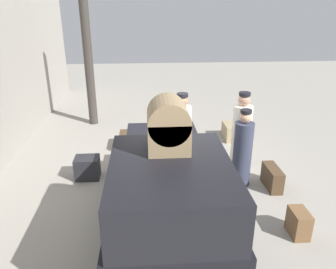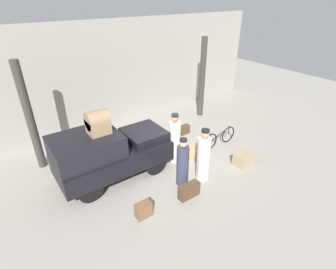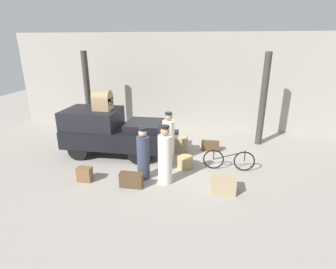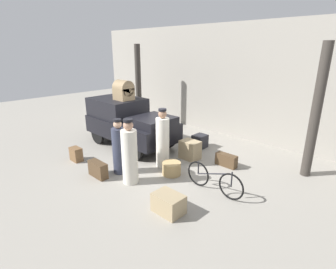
{
  "view_description": "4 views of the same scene",
  "coord_description": "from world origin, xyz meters",
  "px_view_note": "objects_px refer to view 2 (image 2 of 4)",
  "views": [
    {
      "loc": [
        -6.36,
        0.67,
        3.59
      ],
      "look_at": [
        0.2,
        0.2,
        0.95
      ],
      "focal_mm": 35.0,
      "sensor_mm": 36.0,
      "label": 1
    },
    {
      "loc": [
        -4.59,
        -6.45,
        5.46
      ],
      "look_at": [
        0.2,
        0.2,
        0.95
      ],
      "focal_mm": 28.0,
      "sensor_mm": 36.0,
      "label": 2
    },
    {
      "loc": [
        1.58,
        -8.47,
        4.02
      ],
      "look_at": [
        0.2,
        0.2,
        0.95
      ],
      "focal_mm": 28.0,
      "sensor_mm": 36.0,
      "label": 3
    },
    {
      "loc": [
        5.62,
        -5.45,
        3.53
      ],
      "look_at": [
        0.2,
        0.2,
        0.95
      ],
      "focal_mm": 28.0,
      "sensor_mm": 36.0,
      "label": 4
    }
  ],
  "objects_px": {
    "trunk_wicker_pale": "(244,159)",
    "trunk_umber_medium": "(182,130)",
    "suitcase_small_leather": "(142,133)",
    "suitcase_black_upright": "(189,191)",
    "bicycle": "(219,138)",
    "wicker_basket": "(191,153)",
    "trunk_large_brown": "(143,210)",
    "suitcase_tan_flat": "(164,139)",
    "porter_carrying_trunk": "(183,164)",
    "trunk_on_truck_roof": "(98,122)",
    "porter_lifting_near_truck": "(175,140)",
    "conductor_in_dark_uniform": "(203,157)",
    "truck": "(108,152)"
  },
  "relations": [
    {
      "from": "trunk_wicker_pale",
      "to": "trunk_umber_medium",
      "type": "xyz_separation_m",
      "value": [
        -0.39,
        3.03,
        -0.03
      ]
    },
    {
      "from": "suitcase_small_leather",
      "to": "suitcase_black_upright",
      "type": "bearing_deg",
      "value": -100.01
    },
    {
      "from": "bicycle",
      "to": "wicker_basket",
      "type": "bearing_deg",
      "value": -179.12
    },
    {
      "from": "trunk_large_brown",
      "to": "suitcase_tan_flat",
      "type": "relative_size",
      "value": 0.72
    },
    {
      "from": "suitcase_black_upright",
      "to": "trunk_large_brown",
      "type": "distance_m",
      "value": 1.52
    },
    {
      "from": "bicycle",
      "to": "trunk_umber_medium",
      "type": "bearing_deg",
      "value": 111.01
    },
    {
      "from": "bicycle",
      "to": "suitcase_tan_flat",
      "type": "relative_size",
      "value": 2.69
    },
    {
      "from": "bicycle",
      "to": "porter_carrying_trunk",
      "type": "bearing_deg",
      "value": -159.74
    },
    {
      "from": "bicycle",
      "to": "suitcase_tan_flat",
      "type": "xyz_separation_m",
      "value": [
        -1.81,
        1.26,
        -0.04
      ]
    },
    {
      "from": "trunk_wicker_pale",
      "to": "trunk_on_truck_roof",
      "type": "distance_m",
      "value": 5.17
    },
    {
      "from": "wicker_basket",
      "to": "trunk_wicker_pale",
      "type": "distance_m",
      "value": 1.88
    },
    {
      "from": "porter_carrying_trunk",
      "to": "suitcase_black_upright",
      "type": "xyz_separation_m",
      "value": [
        -0.22,
        -0.61,
        -0.52
      ]
    },
    {
      "from": "suitcase_small_leather",
      "to": "trunk_umber_medium",
      "type": "bearing_deg",
      "value": -24.45
    },
    {
      "from": "suitcase_black_upright",
      "to": "porter_carrying_trunk",
      "type": "bearing_deg",
      "value": 69.73
    },
    {
      "from": "porter_lifting_near_truck",
      "to": "trunk_large_brown",
      "type": "bearing_deg",
      "value": -144.09
    },
    {
      "from": "porter_carrying_trunk",
      "to": "porter_lifting_near_truck",
      "type": "relative_size",
      "value": 0.89
    },
    {
      "from": "conductor_in_dark_uniform",
      "to": "suitcase_black_upright",
      "type": "distance_m",
      "value": 1.2
    },
    {
      "from": "bicycle",
      "to": "conductor_in_dark_uniform",
      "type": "xyz_separation_m",
      "value": [
        -1.95,
        -1.15,
        0.47
      ]
    },
    {
      "from": "conductor_in_dark_uniform",
      "to": "trunk_large_brown",
      "type": "distance_m",
      "value": 2.54
    },
    {
      "from": "truck",
      "to": "conductor_in_dark_uniform",
      "type": "relative_size",
      "value": 2.0
    },
    {
      "from": "bicycle",
      "to": "porter_carrying_trunk",
      "type": "height_order",
      "value": "porter_carrying_trunk"
    },
    {
      "from": "porter_carrying_trunk",
      "to": "trunk_on_truck_roof",
      "type": "bearing_deg",
      "value": 138.48
    },
    {
      "from": "truck",
      "to": "trunk_umber_medium",
      "type": "xyz_separation_m",
      "value": [
        3.76,
        0.89,
        -0.74
      ]
    },
    {
      "from": "trunk_wicker_pale",
      "to": "suitcase_tan_flat",
      "type": "distance_m",
      "value": 3.14
    },
    {
      "from": "conductor_in_dark_uniform",
      "to": "trunk_umber_medium",
      "type": "relative_size",
      "value": 2.65
    },
    {
      "from": "trunk_umber_medium",
      "to": "trunk_large_brown",
      "type": "relative_size",
      "value": 1.52
    },
    {
      "from": "porter_carrying_trunk",
      "to": "bicycle",
      "type": "bearing_deg",
      "value": 20.26
    },
    {
      "from": "bicycle",
      "to": "trunk_wicker_pale",
      "type": "height_order",
      "value": "bicycle"
    },
    {
      "from": "conductor_in_dark_uniform",
      "to": "porter_lifting_near_truck",
      "type": "relative_size",
      "value": 0.98
    },
    {
      "from": "porter_lifting_near_truck",
      "to": "bicycle",
      "type": "bearing_deg",
      "value": -6.12
    },
    {
      "from": "wicker_basket",
      "to": "trunk_on_truck_roof",
      "type": "distance_m",
      "value": 3.7
    },
    {
      "from": "conductor_in_dark_uniform",
      "to": "trunk_umber_medium",
      "type": "distance_m",
      "value": 3.11
    },
    {
      "from": "trunk_umber_medium",
      "to": "trunk_on_truck_roof",
      "type": "distance_m",
      "value": 4.45
    },
    {
      "from": "suitcase_black_upright",
      "to": "trunk_wicker_pale",
      "type": "bearing_deg",
      "value": 3.23
    },
    {
      "from": "trunk_wicker_pale",
      "to": "suitcase_tan_flat",
      "type": "height_order",
      "value": "suitcase_tan_flat"
    },
    {
      "from": "porter_carrying_trunk",
      "to": "suitcase_small_leather",
      "type": "height_order",
      "value": "porter_carrying_trunk"
    },
    {
      "from": "suitcase_black_upright",
      "to": "truck",
      "type": "bearing_deg",
      "value": 122.93
    },
    {
      "from": "porter_carrying_trunk",
      "to": "trunk_on_truck_roof",
      "type": "relative_size",
      "value": 2.28
    },
    {
      "from": "trunk_wicker_pale",
      "to": "suitcase_small_leather",
      "type": "xyz_separation_m",
      "value": [
        -1.97,
        3.75,
        0.02
      ]
    },
    {
      "from": "bicycle",
      "to": "trunk_umber_medium",
      "type": "relative_size",
      "value": 2.47
    },
    {
      "from": "conductor_in_dark_uniform",
      "to": "suitcase_small_leather",
      "type": "height_order",
      "value": "conductor_in_dark_uniform"
    },
    {
      "from": "porter_carrying_trunk",
      "to": "suitcase_black_upright",
      "type": "relative_size",
      "value": 2.43
    },
    {
      "from": "wicker_basket",
      "to": "trunk_wicker_pale",
      "type": "xyz_separation_m",
      "value": [
        1.23,
        -1.42,
        0.04
      ]
    },
    {
      "from": "suitcase_black_upright",
      "to": "suitcase_small_leather",
      "type": "xyz_separation_m",
      "value": [
        0.69,
        3.9,
        0.02
      ]
    },
    {
      "from": "suitcase_black_upright",
      "to": "suitcase_tan_flat",
      "type": "relative_size",
      "value": 1.08
    },
    {
      "from": "trunk_umber_medium",
      "to": "suitcase_tan_flat",
      "type": "height_order",
      "value": "suitcase_tan_flat"
    },
    {
      "from": "truck",
      "to": "suitcase_tan_flat",
      "type": "xyz_separation_m",
      "value": [
        2.55,
        0.56,
        -0.63
      ]
    },
    {
      "from": "truck",
      "to": "suitcase_black_upright",
      "type": "distance_m",
      "value": 2.82
    },
    {
      "from": "trunk_large_brown",
      "to": "suitcase_black_upright",
      "type": "bearing_deg",
      "value": -4.53
    },
    {
      "from": "suitcase_tan_flat",
      "to": "trunk_on_truck_roof",
      "type": "distance_m",
      "value": 3.3
    }
  ]
}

